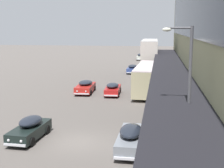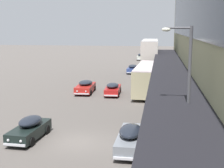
% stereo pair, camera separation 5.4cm
% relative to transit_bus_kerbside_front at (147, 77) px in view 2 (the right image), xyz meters
% --- Properties ---
extents(ground, '(240.00, 240.00, 0.00)m').
position_rel_transit_bus_kerbside_front_xyz_m(ground, '(-3.97, -17.73, -1.93)').
color(ground, '#5B544F').
extents(transit_bus_kerbside_front, '(2.97, 11.49, 3.37)m').
position_rel_transit_bus_kerbside_front_xyz_m(transit_bus_kerbside_front, '(0.00, 0.00, 0.00)').
color(transit_bus_kerbside_front, tan).
rests_on(transit_bus_kerbside_front, ground).
extents(transit_bus_kerbside_rear, '(2.84, 11.40, 5.92)m').
position_rel_transit_bus_kerbside_front_xyz_m(transit_bus_kerbside_rear, '(-0.13, 13.72, 1.27)').
color(transit_bus_kerbside_rear, beige).
rests_on(transit_bus_kerbside_rear, ground).
extents(sedan_far_back, '(2.13, 4.89, 1.50)m').
position_rel_transit_bus_kerbside_front_xyz_m(sedan_far_back, '(-7.36, -1.24, -1.18)').
color(sedan_far_back, '#B0201A').
rests_on(sedan_far_back, ground).
extents(sedan_oncoming_rear, '(1.96, 4.77, 1.51)m').
position_rel_transit_bus_kerbside_front_xyz_m(sedan_oncoming_rear, '(-3.11, 16.68, -1.18)').
color(sedan_oncoming_rear, navy).
rests_on(sedan_oncoming_rear, ground).
extents(sedan_oncoming_front, '(1.90, 4.51, 1.44)m').
position_rel_transit_bus_kerbside_front_xyz_m(sedan_oncoming_front, '(-3.89, -1.95, -1.21)').
color(sedan_oncoming_front, '#AF1A19').
rests_on(sedan_oncoming_front, ground).
extents(sedan_lead_near, '(1.90, 4.48, 1.59)m').
position_rel_transit_bus_kerbside_front_xyz_m(sedan_lead_near, '(-7.47, -17.57, -1.15)').
color(sedan_lead_near, black).
rests_on(sedan_lead_near, ground).
extents(sedan_trailing_mid, '(1.81, 5.00, 1.63)m').
position_rel_transit_bus_kerbside_front_xyz_m(sedan_trailing_mid, '(-0.21, -18.44, -1.13)').
color(sedan_trailing_mid, gray).
rests_on(sedan_trailing_mid, ground).
extents(sedan_second_mid, '(2.00, 4.77, 1.61)m').
position_rel_transit_bus_kerbside_front_xyz_m(sedan_second_mid, '(-3.18, 40.00, -1.13)').
color(sedan_second_mid, beige).
rests_on(sedan_second_mid, ground).
extents(pedestrian_at_kerb, '(0.40, 0.56, 1.86)m').
position_rel_transit_bus_kerbside_front_xyz_m(pedestrian_at_kerb, '(3.77, -11.89, -0.75)').
color(pedestrian_at_kerb, black).
rests_on(pedestrian_at_kerb, sidewalk_kerb).
extents(street_lamp, '(1.50, 0.28, 7.72)m').
position_rel_transit_bus_kerbside_front_xyz_m(street_lamp, '(2.82, -21.96, 2.66)').
color(street_lamp, '#4C4C51').
rests_on(street_lamp, sidewalk_kerb).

